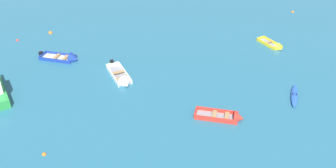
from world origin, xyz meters
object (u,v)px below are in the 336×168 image
Objects in this scene: rowboat_deep_blue_back_row_right at (68,59)px; mooring_buoy_trailing at (18,40)px; rowboat_white_far_left at (122,80)px; mooring_buoy_midfield at (51,33)px; mooring_buoy_between_boats_left at (44,154)px; rowboat_red_back_row_center at (229,117)px; rowboat_yellow_foreground_center at (275,46)px; mooring_buoy_far_field at (293,12)px; kayak_blue_near_camera at (294,95)px.

rowboat_deep_blue_back_row_right reaches higher than mooring_buoy_trailing.
mooring_buoy_midfield is at bearing 130.16° from rowboat_white_far_left.
rowboat_white_far_left is 14.89× the size of mooring_buoy_between_boats_left.
rowboat_yellow_foreground_center is (6.95, 12.00, -0.05)m from rowboat_red_back_row_center.
rowboat_deep_blue_back_row_right is 0.94× the size of rowboat_white_far_left.
rowboat_deep_blue_back_row_right is (-14.41, 9.96, -0.02)m from rowboat_red_back_row_center.
mooring_buoy_midfield is 30.05m from mooring_buoy_far_field.
mooring_buoy_trailing is at bearing 174.66° from rowboat_yellow_foreground_center.
kayak_blue_near_camera is at bearing -29.75° from mooring_buoy_midfield.
mooring_buoy_far_field reaches higher than mooring_buoy_trailing.
mooring_buoy_far_field is (26.35, 11.88, -0.17)m from rowboat_deep_blue_back_row_right.
rowboat_deep_blue_back_row_right is 9.49× the size of mooring_buoy_midfield.
kayak_blue_near_camera reaches higher than mooring_buoy_between_boats_left.
rowboat_red_back_row_center is 12.35× the size of mooring_buoy_trailing.
mooring_buoy_between_boats_left is 19.56m from mooring_buoy_trailing.
rowboat_white_far_left is 10.50m from mooring_buoy_between_boats_left.
rowboat_yellow_foreground_center is 10.97× the size of mooring_buoy_between_boats_left.
mooring_buoy_midfield is 3.64m from mooring_buoy_trailing.
rowboat_red_back_row_center is 17.52m from rowboat_deep_blue_back_row_right.
rowboat_red_back_row_center reaches higher than kayak_blue_near_camera.
mooring_buoy_between_boats_left is (-13.42, -3.54, -0.19)m from rowboat_red_back_row_center.
rowboat_deep_blue_back_row_right is 13.54m from mooring_buoy_between_boats_left.
mooring_buoy_far_field is at bearing 72.83° from kayak_blue_near_camera.
rowboat_deep_blue_back_row_right is at bearing -155.73° from mooring_buoy_far_field.
rowboat_yellow_foreground_center is 10.35× the size of mooring_buoy_trailing.
kayak_blue_near_camera reaches higher than mooring_buoy_trailing.
kayak_blue_near_camera is at bearing -107.17° from mooring_buoy_far_field.
rowboat_red_back_row_center is 11.34× the size of mooring_buoy_far_field.
rowboat_white_far_left is 13.85m from mooring_buoy_midfield.
mooring_buoy_trailing is at bearing -150.20° from mooring_buoy_midfield.
rowboat_white_far_left is at bearing 168.68° from kayak_blue_near_camera.
kayak_blue_near_camera is 7.68× the size of mooring_buoy_midfield.
rowboat_yellow_foreground_center reaches higher than mooring_buoy_far_field.
kayak_blue_near_camera is at bearing -11.32° from rowboat_white_far_left.
rowboat_deep_blue_back_row_right is 1.24× the size of kayak_blue_near_camera.
rowboat_red_back_row_center is 24.06m from mooring_buoy_midfield.
rowboat_red_back_row_center is 6.72m from kayak_blue_near_camera.
mooring_buoy_trailing is at bearing 112.05° from mooring_buoy_between_boats_left.
mooring_buoy_trailing is at bearing 143.92° from rowboat_deep_blue_back_row_right.
rowboat_deep_blue_back_row_right is 13.95× the size of mooring_buoy_between_boats_left.
mooring_buoy_midfield is (-4.18, 19.94, 0.00)m from mooring_buoy_between_boats_left.
mooring_buoy_midfield is at bearing 101.84° from mooring_buoy_between_boats_left.
rowboat_white_far_left is 10.13× the size of mooring_buoy_midfield.
rowboat_deep_blue_back_row_right is at bearing 94.19° from mooring_buoy_between_boats_left.
rowboat_red_back_row_center reaches higher than rowboat_yellow_foreground_center.
mooring_buoy_far_field is 1.09× the size of mooring_buoy_trailing.
rowboat_deep_blue_back_row_right reaches higher than mooring_buoy_between_boats_left.
mooring_buoy_trailing is at bearing 144.90° from rowboat_red_back_row_center.
rowboat_deep_blue_back_row_right is 7.19m from mooring_buoy_midfield.
mooring_buoy_far_field is (5.86, 18.98, -0.16)m from kayak_blue_near_camera.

